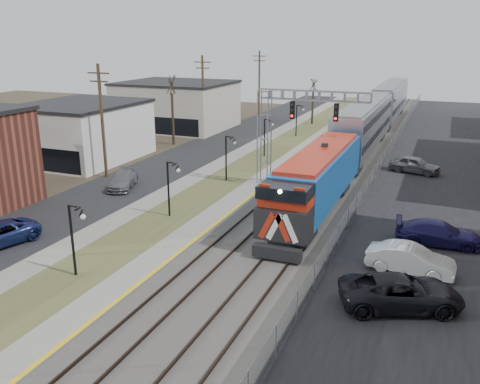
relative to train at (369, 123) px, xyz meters
The scene contains 21 objects.
street_west 20.60m from the train, 146.45° to the right, with size 7.00×120.00×0.04m, color black.
sidewalk 17.07m from the train, 137.95° to the right, with size 2.00×120.00×0.08m, color gray.
grass_median 15.02m from the train, 130.12° to the right, with size 4.00×120.00×0.06m, color #464D29.
platform 13.30m from the train, 119.97° to the right, with size 2.00×120.00×0.24m, color gray.
ballast_bed 11.71m from the train, 97.58° to the right, with size 8.00×120.00×0.20m, color #595651.
parking_lot 15.67m from the train, 47.03° to the right, with size 16.00×120.00×0.04m, color black.
platform_edge 12.87m from the train, 116.50° to the right, with size 0.24×120.00×0.01m, color gold.
track_near 12.09m from the train, 107.25° to the right, with size 1.58×120.00×0.15m.
track_far 11.57m from the train, 90.00° to the right, with size 1.58×120.00×0.15m.
train is the anchor object (origin of this frame).
signal_gantry 18.97m from the train, 103.18° to the right, with size 9.00×1.07×8.15m.
lampposts 29.57m from the train, 108.75° to the right, with size 0.14×62.14×4.00m.
utility_poles 29.27m from the train, 133.23° to the right, with size 0.28×80.28×10.00m.
fence 11.78m from the train, 76.53° to the right, with size 0.04×120.00×1.60m, color gray.
buildings_west 34.49m from the train, 140.21° to the right, with size 14.00×67.00×7.00m.
bare_trees 19.60m from the train, 157.94° to the right, with size 12.30×42.30×5.95m.
car_lot_b 32.04m from the train, 77.42° to the right, with size 1.60×4.59×1.51m, color white.
car_lot_c 35.97m from the train, 79.03° to the right, with size 2.62×5.67×1.58m, color black.
car_lot_d 27.88m from the train, 72.74° to the right, with size 2.06×5.06×1.47m, color #1B164E.
car_lot_e 11.12m from the train, 58.64° to the right, with size 1.83×4.54×1.55m, color slate.
car_street_b 28.97m from the train, 125.07° to the right, with size 1.85×4.54×1.32m, color slate.
Camera 1 is at (13.39, -11.44, 12.28)m, focal length 38.00 mm.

